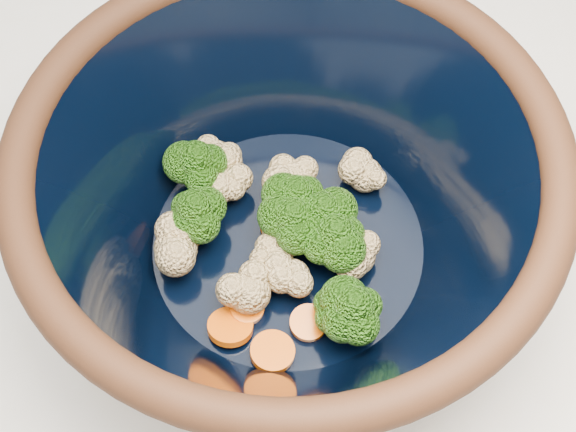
# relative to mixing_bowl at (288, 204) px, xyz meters

# --- Properties ---
(mixing_bowl) EXTENTS (0.40, 0.40, 0.16)m
(mixing_bowl) POSITION_rel_mixing_bowl_xyz_m (0.00, 0.00, 0.00)
(mixing_bowl) COLOR black
(mixing_bowl) RESTS_ON counter
(vegetable_pile) EXTENTS (0.19, 0.21, 0.05)m
(vegetable_pile) POSITION_rel_mixing_bowl_xyz_m (-0.01, 0.00, -0.03)
(vegetable_pile) COLOR #608442
(vegetable_pile) RESTS_ON mixing_bowl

